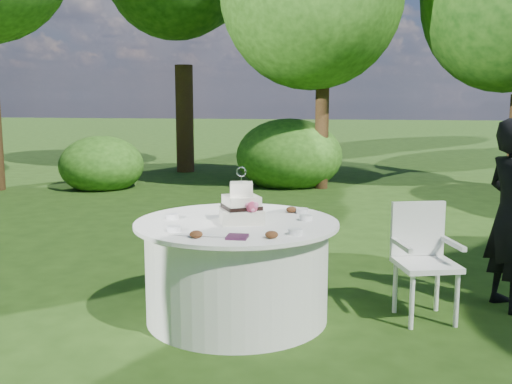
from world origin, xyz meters
TOP-DOWN VIEW (x-y plane):
  - ground at (0.00, 0.00)m, footprint 80.00×80.00m
  - napkins at (0.11, -0.54)m, footprint 0.14×0.14m
  - feather_plume at (-0.15, -0.51)m, footprint 0.48×0.07m
  - guest at (2.14, 0.56)m, footprint 0.54×0.66m
  - table at (0.00, 0.00)m, footprint 1.56×1.56m
  - cake at (0.04, -0.02)m, footprint 0.39×0.39m
  - chair at (1.42, 0.25)m, footprint 0.54×0.53m
  - votives at (0.12, -0.06)m, footprint 1.13×0.90m
  - petal_cups at (0.18, -0.22)m, footprint 0.64×1.07m

SIDE VIEW (x-z plane):
  - ground at x=0.00m, z-range 0.00..0.00m
  - table at x=0.00m, z-range 0.00..0.77m
  - chair at x=1.42m, z-range 0.07..0.97m
  - guest at x=2.14m, z-range 0.00..1.55m
  - feather_plume at x=-0.15m, z-range 0.77..0.78m
  - napkins at x=0.11m, z-range 0.77..0.79m
  - votives at x=0.12m, z-range 0.77..0.81m
  - petal_cups at x=0.18m, z-range 0.77..0.82m
  - cake at x=0.04m, z-range 0.67..1.10m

